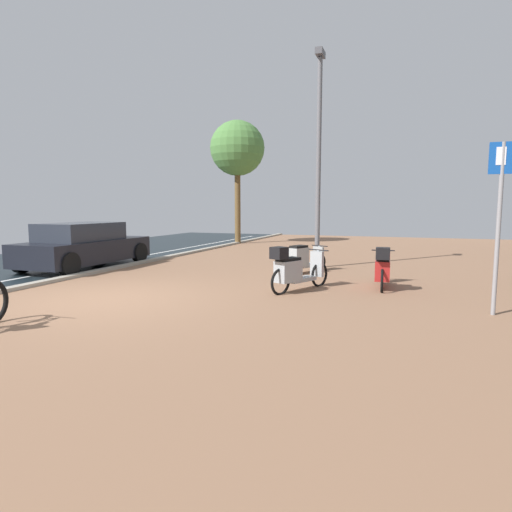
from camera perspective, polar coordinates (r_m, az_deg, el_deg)
name	(u,v)px	position (r m, az deg, el deg)	size (l,w,h in m)	color
ground	(166,307)	(7.94, -11.85, -6.61)	(21.00, 40.00, 0.13)	black
scooter_near	(294,270)	(8.99, 5.12, -1.88)	(0.98, 1.73, 1.00)	black
scooter_mid	(303,258)	(11.52, 6.29, -0.32)	(0.87, 1.56, 0.78)	black
scooter_far	(382,269)	(9.67, 16.48, -1.64)	(0.52, 1.76, 0.96)	black
parked_car_near	(84,246)	(13.51, -21.90, 1.24)	(1.83, 4.05, 1.31)	black
parking_sign	(499,211)	(7.91, 29.66, 5.26)	(0.40, 0.07, 2.78)	gray
lamp_post	(319,150)	(12.64, 8.34, 13.77)	(0.20, 0.52, 6.09)	slate
street_tree	(237,149)	(21.03, -2.50, 14.03)	(2.60, 2.60, 5.85)	brown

